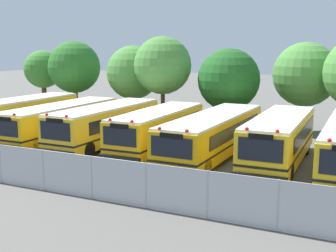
{
  "coord_description": "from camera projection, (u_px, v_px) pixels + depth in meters",
  "views": [
    {
      "loc": [
        11.57,
        -22.91,
        6.17
      ],
      "look_at": [
        0.81,
        0.0,
        1.6
      ],
      "focal_mm": 46.12,
      "sensor_mm": 36.0,
      "label": 1
    }
  ],
  "objects": [
    {
      "name": "school_bus_0",
      "position": [
        21.0,
        115.0,
        30.82
      ],
      "size": [
        2.58,
        9.97,
        2.77
      ],
      "rotation": [
        0.0,
        0.0,
        3.13
      ],
      "color": "yellow",
      "rests_on": "ground_plane"
    },
    {
      "name": "school_bus_3",
      "position": [
        158.0,
        129.0,
        26.11
      ],
      "size": [
        2.51,
        9.27,
        2.62
      ],
      "rotation": [
        0.0,
        0.0,
        3.15
      ],
      "color": "yellow",
      "rests_on": "ground_plane"
    },
    {
      "name": "tree_2",
      "position": [
        134.0,
        72.0,
        35.81
      ],
      "size": [
        4.44,
        4.44,
        6.41
      ],
      "color": "#4C3823",
      "rests_on": "ground_plane"
    },
    {
      "name": "school_bus_1",
      "position": [
        61.0,
        120.0,
        29.18
      ],
      "size": [
        2.6,
        10.39,
        2.57
      ],
      "rotation": [
        0.0,
        0.0,
        3.14
      ],
      "color": "yellow",
      "rests_on": "ground_plane"
    },
    {
      "name": "tree_4",
      "position": [
        228.0,
        80.0,
        32.02
      ],
      "size": [
        4.64,
        4.64,
        6.19
      ],
      "color": "#4C3823",
      "rests_on": "ground_plane"
    },
    {
      "name": "chainlink_fence",
      "position": [
        67.0,
        173.0,
        18.3
      ],
      "size": [
        27.96,
        0.07,
        1.84
      ],
      "color": "#9EA0A3",
      "rests_on": "ground_plane"
    },
    {
      "name": "tree_1",
      "position": [
        73.0,
        66.0,
        37.8
      ],
      "size": [
        4.54,
        4.54,
        6.82
      ],
      "color": "#4C3823",
      "rests_on": "ground_plane"
    },
    {
      "name": "ground_plane",
      "position": [
        156.0,
        151.0,
        26.34
      ],
      "size": [
        160.0,
        160.0,
        0.0
      ],
      "primitive_type": "plane",
      "color": "#595651"
    },
    {
      "name": "tree_3",
      "position": [
        162.0,
        66.0,
        33.26
      ],
      "size": [
        4.46,
        4.46,
        7.1
      ],
      "color": "#4C3823",
      "rests_on": "ground_plane"
    },
    {
      "name": "school_bus_5",
      "position": [
        280.0,
        138.0,
        23.03
      ],
      "size": [
        2.57,
        9.67,
        2.75
      ],
      "rotation": [
        0.0,
        0.0,
        3.15
      ],
      "color": "yellow",
      "rests_on": "ground_plane"
    },
    {
      "name": "school_bus_4",
      "position": [
        213.0,
        134.0,
        24.55
      ],
      "size": [
        2.87,
        11.16,
        2.59
      ],
      "rotation": [
        0.0,
        0.0,
        3.12
      ],
      "color": "#EAA80C",
      "rests_on": "ground_plane"
    },
    {
      "name": "tree_0",
      "position": [
        44.0,
        70.0,
        39.97
      ],
      "size": [
        3.52,
        3.48,
        6.0
      ],
      "color": "#4C3823",
      "rests_on": "ground_plane"
    },
    {
      "name": "school_bus_2",
      "position": [
        106.0,
        124.0,
        27.58
      ],
      "size": [
        2.66,
        9.88,
        2.69
      ],
      "rotation": [
        0.0,
        0.0,
        3.12
      ],
      "color": "yellow",
      "rests_on": "ground_plane"
    },
    {
      "name": "tree_5",
      "position": [
        303.0,
        76.0,
        31.31
      ],
      "size": [
        4.67,
        4.67,
        6.64
      ],
      "color": "#4C3823",
      "rests_on": "ground_plane"
    }
  ]
}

